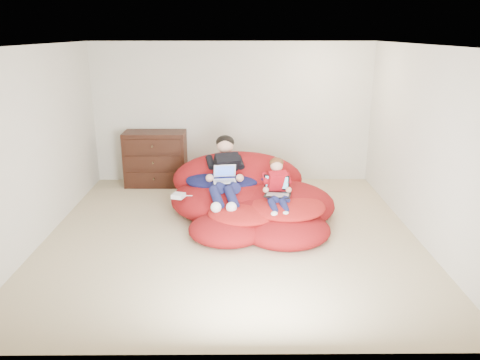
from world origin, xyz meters
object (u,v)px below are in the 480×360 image
object	(u,v)px
younger_boy	(277,185)
laptop_white	(225,177)
dresser	(156,159)
older_boy	(225,170)
laptop_black	(277,189)
beanbag_pile	(250,199)

from	to	relation	value
younger_boy	laptop_white	xyz separation A→B (m)	(-0.74, 0.32, 0.03)
dresser	older_boy	distance (m)	1.98
older_boy	laptop_black	xyz separation A→B (m)	(0.74, -0.43, -0.16)
older_boy	laptop_black	world-z (taller)	older_boy
beanbag_pile	younger_boy	bearing A→B (deg)	-46.23
beanbag_pile	laptop_black	distance (m)	0.62
dresser	beanbag_pile	bearing A→B (deg)	-42.93
laptop_white	laptop_black	xyz separation A→B (m)	(0.74, -0.33, -0.08)
beanbag_pile	laptop_black	size ratio (longest dim) A/B	6.11
older_boy	younger_boy	world-z (taller)	older_boy
dresser	older_boy	bearing A→B (deg)	-49.58
dresser	older_boy	xyz separation A→B (m)	(1.27, -1.50, 0.23)
beanbag_pile	dresser	bearing A→B (deg)	137.07
beanbag_pile	younger_boy	xyz separation A→B (m)	(0.37, -0.39, 0.34)
beanbag_pile	laptop_white	size ratio (longest dim) A/B	6.94
dresser	beanbag_pile	size ratio (longest dim) A/B	0.44
dresser	beanbag_pile	xyz separation A→B (m)	(1.64, -1.53, -0.22)
dresser	laptop_black	xyz separation A→B (m)	(2.02, -1.93, 0.07)
beanbag_pile	older_boy	size ratio (longest dim) A/B	1.90
dresser	younger_boy	bearing A→B (deg)	-43.57
beanbag_pile	laptop_black	xyz separation A→B (m)	(0.37, -0.40, 0.29)
dresser	beanbag_pile	distance (m)	2.26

